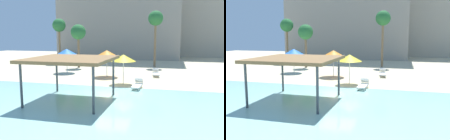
# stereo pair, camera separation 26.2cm
# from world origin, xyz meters

# --- Properties ---
(ground_plane) EXTENTS (80.00, 80.00, 0.00)m
(ground_plane) POSITION_xyz_m (0.00, 0.00, 0.00)
(ground_plane) COLOR beige
(lagoon_water) EXTENTS (44.00, 13.50, 0.04)m
(lagoon_water) POSITION_xyz_m (0.00, -5.25, 0.02)
(lagoon_water) COLOR #99D1C6
(lagoon_water) RESTS_ON ground
(shade_pavilion) EXTENTS (4.88, 4.88, 2.71)m
(shade_pavilion) POSITION_xyz_m (-1.77, -3.04, 2.56)
(shade_pavilion) COLOR #42474C
(shade_pavilion) RESTS_ON ground
(beach_umbrella_blue_2) EXTENTS (2.33, 2.33, 2.61)m
(beach_umbrella_blue_2) POSITION_xyz_m (-7.06, 7.60, 2.28)
(beach_umbrella_blue_2) COLOR silver
(beach_umbrella_blue_2) RESTS_ON ground
(beach_umbrella_orange_3) EXTENTS (2.47, 2.47, 2.61)m
(beach_umbrella_orange_3) POSITION_xyz_m (-2.16, 6.28, 2.27)
(beach_umbrella_orange_3) COLOR silver
(beach_umbrella_orange_3) RESTS_ON ground
(beach_umbrella_yellow_4) EXTENTS (2.08, 2.08, 2.48)m
(beach_umbrella_yellow_4) POSITION_xyz_m (0.17, 3.06, 2.19)
(beach_umbrella_yellow_4) COLOR silver
(beach_umbrella_yellow_4) RESTS_ON ground
(lounge_chair_1) EXTENTS (0.85, 1.96, 0.74)m
(lounge_chair_1) POSITION_xyz_m (2.57, 7.64, 0.33)
(lounge_chair_1) COLOR white
(lounge_chair_1) RESTS_ON ground
(lounge_chair_2) EXTENTS (0.67, 1.92, 0.74)m
(lounge_chair_2) POSITION_xyz_m (1.61, 1.50, 0.33)
(lounge_chair_2) COLOR white
(lounge_chair_2) RESTS_ON ground
(palm_tree_0) EXTENTS (1.90, 1.90, 6.47)m
(palm_tree_0) POSITION_xyz_m (-11.96, 15.78, 5.36)
(palm_tree_0) COLOR brown
(palm_tree_0) RESTS_ON ground
(palm_tree_2) EXTENTS (1.90, 1.90, 5.43)m
(palm_tree_2) POSITION_xyz_m (-7.44, 11.95, 4.37)
(palm_tree_2) COLOR brown
(palm_tree_2) RESTS_ON ground
(palm_tree_3) EXTENTS (1.90, 1.90, 7.17)m
(palm_tree_3) POSITION_xyz_m (1.87, 15.01, 6.01)
(palm_tree_3) COLOR brown
(palm_tree_3) RESTS_ON ground
(hotel_block_0) EXTENTS (21.45, 10.65, 20.38)m
(hotel_block_0) POSITION_xyz_m (-5.48, 28.44, 10.19)
(hotel_block_0) COLOR #9E9384
(hotel_block_0) RESTS_ON ground
(hotel_block_1) EXTENTS (21.97, 9.77, 18.16)m
(hotel_block_1) POSITION_xyz_m (9.14, 35.64, 9.08)
(hotel_block_1) COLOR #B2A893
(hotel_block_1) RESTS_ON ground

